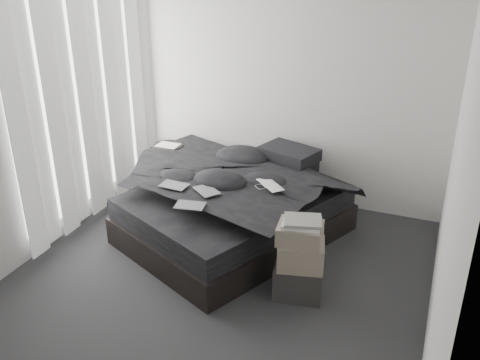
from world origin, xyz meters
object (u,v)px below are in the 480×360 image
at_px(bed, 235,224).
at_px(side_stand, 169,171).
at_px(laptop, 266,179).
at_px(box_lower, 298,280).

xyz_separation_m(bed, side_stand, (-1.05, 0.56, 0.18)).
bearing_deg(laptop, box_lower, -6.40).
distance_m(laptop, box_lower, 0.99).
distance_m(bed, box_lower, 1.13).
bearing_deg(box_lower, side_stand, 146.76).
bearing_deg(bed, laptop, 7.50).
height_order(bed, box_lower, box_lower).
distance_m(side_stand, box_lower, 2.32).
bearing_deg(laptop, side_stand, -162.64).
relative_size(bed, box_lower, 5.07).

